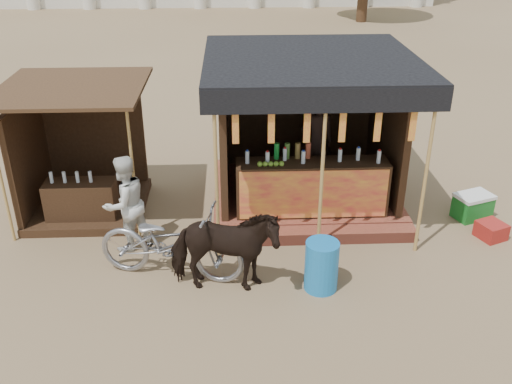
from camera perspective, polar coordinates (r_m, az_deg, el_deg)
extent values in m
plane|color=#846B4C|center=(8.02, 0.51, -12.25)|extent=(120.00, 120.00, 0.00)
cube|color=#974331|center=(10.99, 4.79, -0.06)|extent=(3.40, 2.80, 0.22)
cube|color=#974331|center=(9.65, 5.87, -4.26)|extent=(3.40, 0.35, 0.20)
cube|color=#372214|center=(9.88, 5.56, 0.49)|extent=(2.60, 0.55, 0.95)
cube|color=red|center=(9.63, 5.78, -0.26)|extent=(2.50, 0.02, 0.88)
cube|color=#372214|center=(11.62, 4.31, 8.74)|extent=(3.00, 0.12, 2.50)
cube|color=#372214|center=(10.36, -3.24, 6.51)|extent=(0.12, 2.50, 2.50)
cube|color=#372214|center=(10.74, 13.08, 6.59)|extent=(0.12, 2.50, 2.50)
cube|color=black|center=(9.89, 5.52, 13.19)|extent=(3.60, 3.60, 0.06)
cube|color=black|center=(8.24, 7.08, 9.05)|extent=(3.60, 0.06, 0.36)
cylinder|color=tan|center=(8.60, -3.98, 1.41)|extent=(0.06, 0.06, 2.75)
cylinder|color=tan|center=(8.70, 6.61, 1.60)|extent=(0.06, 0.06, 2.75)
cylinder|color=tan|center=(9.09, 16.63, 1.73)|extent=(0.06, 0.06, 2.75)
cube|color=red|center=(8.28, -2.07, 6.62)|extent=(0.10, 0.02, 0.55)
cube|color=red|center=(8.30, 1.54, 6.67)|extent=(0.10, 0.02, 0.55)
cube|color=red|center=(8.35, 5.13, 6.70)|extent=(0.10, 0.02, 0.55)
cube|color=red|center=(8.43, 8.66, 6.71)|extent=(0.10, 0.02, 0.55)
cube|color=red|center=(8.55, 12.11, 6.68)|extent=(0.10, 0.02, 0.55)
cube|color=red|center=(8.69, 15.45, 6.64)|extent=(0.10, 0.02, 0.55)
imported|color=black|center=(10.70, 6.11, 4.98)|extent=(0.71, 0.54, 1.78)
cube|color=#372214|center=(10.98, -16.22, -1.33)|extent=(2.00, 2.00, 0.15)
cube|color=#372214|center=(11.43, -15.84, 5.23)|extent=(1.90, 0.10, 2.10)
cube|color=#372214|center=(10.85, -21.75, 3.15)|extent=(0.10, 1.90, 2.10)
cube|color=#472D19|center=(10.06, -17.99, 9.91)|extent=(2.40, 2.40, 0.06)
cylinder|color=tan|center=(9.94, -24.17, 1.36)|extent=(0.05, 0.05, 2.35)
cylinder|color=tan|center=(9.37, -12.16, 1.69)|extent=(0.05, 0.05, 2.35)
cube|color=#372214|center=(10.41, -17.02, -1.04)|extent=(1.20, 0.50, 0.80)
imported|color=black|center=(8.12, -3.24, -5.89)|extent=(1.65, 0.85, 1.35)
imported|color=gray|center=(8.55, -8.51, -5.04)|extent=(2.35, 1.29, 1.17)
imported|color=silver|center=(9.31, -12.95, -1.12)|extent=(0.98, 0.98, 1.60)
cylinder|color=#1871B9|center=(8.36, 6.56, -7.34)|extent=(0.60, 0.60, 0.77)
cube|color=maroon|center=(10.42, 22.46, -3.57)|extent=(0.54, 0.54, 0.28)
cube|color=#186D22|center=(10.94, 20.82, -1.46)|extent=(0.73, 0.61, 0.40)
cube|color=white|center=(10.84, 21.02, -0.38)|extent=(0.75, 0.63, 0.06)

